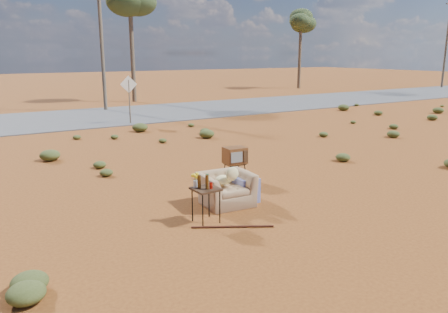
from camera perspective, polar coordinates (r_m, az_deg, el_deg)
ground at (r=9.44m, az=4.17°, el=-6.32°), size 140.00×140.00×0.00m
highway at (r=23.02m, az=-18.16°, el=4.82°), size 140.00×7.00×0.04m
armchair at (r=9.36m, az=0.74°, el=-3.65°), size 1.30×0.81×0.93m
tv_unit at (r=11.02m, az=1.44°, el=0.08°), size 0.56×0.47×0.86m
side_table at (r=8.28m, az=-2.69°, el=-3.97°), size 0.50×0.50×0.97m
rusty_bar at (r=8.23m, az=1.12°, el=-9.14°), size 1.36×0.78×0.04m
road_sign at (r=20.41m, az=-12.31°, el=8.36°), size 0.78×0.06×2.19m
eucalyptus_center at (r=30.17m, az=-12.20°, el=19.26°), size 3.20×3.20×7.60m
eucalyptus_right at (r=41.49m, az=10.03°, el=16.98°), size 3.20×3.20×7.10m
utility_pole_center at (r=25.75m, az=-15.75°, el=15.04°), size 1.40×0.20×8.00m
utility_pole_east at (r=46.35m, az=27.07°, el=13.14°), size 1.40×0.20×8.00m
scrub_patch at (r=12.77m, az=-10.48°, el=-0.60°), size 17.49×8.07×0.33m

